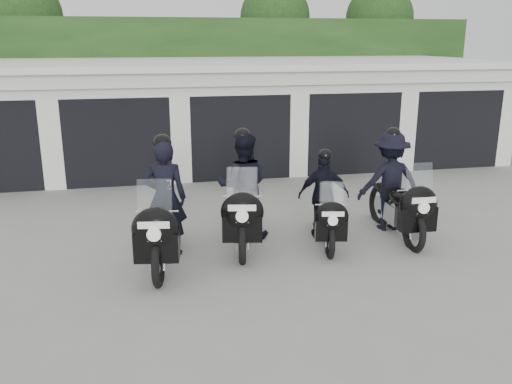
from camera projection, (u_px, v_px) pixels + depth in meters
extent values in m
plane|color=gray|center=(301.00, 258.00, 9.15)|extent=(80.00, 80.00, 0.00)
cube|color=silver|center=(223.00, 112.00, 16.77)|extent=(16.00, 6.00, 2.80)
cube|color=silver|center=(223.00, 63.00, 16.18)|extent=(16.40, 6.80, 0.16)
cube|color=silver|center=(242.00, 78.00, 13.37)|extent=(16.40, 0.12, 0.40)
cube|color=black|center=(241.00, 175.00, 14.28)|extent=(16.00, 0.06, 0.24)
cube|color=silver|center=(52.00, 132.00, 13.15)|extent=(0.50, 0.50, 2.80)
cube|color=black|center=(119.00, 135.00, 14.53)|extent=(2.60, 2.60, 2.20)
cube|color=silver|center=(114.00, 85.00, 13.16)|extent=(2.60, 0.50, 0.60)
cube|color=silver|center=(180.00, 128.00, 13.77)|extent=(0.50, 0.50, 2.80)
cube|color=black|center=(233.00, 131.00, 15.16)|extent=(2.60, 2.60, 2.20)
cube|color=silver|center=(239.00, 83.00, 13.79)|extent=(2.60, 0.50, 0.60)
cube|color=silver|center=(297.00, 124.00, 14.40)|extent=(0.50, 0.50, 2.80)
cube|color=black|center=(338.00, 127.00, 15.78)|extent=(2.60, 2.60, 2.20)
cube|color=silver|center=(354.00, 81.00, 14.41)|extent=(2.60, 0.50, 0.60)
cube|color=silver|center=(404.00, 120.00, 15.02)|extent=(0.50, 0.50, 2.80)
cube|color=black|center=(434.00, 124.00, 16.40)|extent=(2.60, 2.60, 2.20)
cube|color=silver|center=(459.00, 79.00, 15.03)|extent=(2.60, 0.50, 0.60)
cube|color=silver|center=(503.00, 117.00, 15.65)|extent=(0.50, 0.50, 2.80)
cube|color=#193814|center=(207.00, 78.00, 20.33)|extent=(20.00, 2.00, 4.30)
sphere|color=#193814|center=(23.00, 15.00, 19.82)|extent=(2.80, 2.80, 2.80)
cylinder|color=black|center=(32.00, 91.00, 20.57)|extent=(0.24, 0.24, 3.30)
sphere|color=#193814|center=(275.00, 18.00, 21.73)|extent=(2.80, 2.80, 2.80)
cylinder|color=black|center=(274.00, 87.00, 22.48)|extent=(0.24, 0.24, 3.30)
sphere|color=#193814|center=(379.00, 18.00, 22.63)|extent=(2.80, 2.80, 2.80)
cylinder|color=black|center=(375.00, 85.00, 23.38)|extent=(0.24, 0.24, 3.30)
torus|color=black|center=(158.00, 261.00, 8.15)|extent=(0.26, 0.84, 0.83)
torus|color=black|center=(169.00, 225.00, 9.72)|extent=(0.26, 0.84, 0.83)
cube|color=#B3B2B8|center=(164.00, 236.00, 8.94)|extent=(0.39, 0.66, 0.36)
cube|color=black|center=(165.00, 247.00, 8.96)|extent=(0.33, 1.47, 0.07)
ellipsoid|color=black|center=(162.00, 218.00, 8.65)|extent=(0.47, 0.71, 0.33)
cube|color=black|center=(165.00, 207.00, 9.11)|extent=(0.39, 0.66, 0.11)
ellipsoid|color=black|center=(156.00, 230.00, 7.92)|extent=(0.77, 0.48, 0.68)
cube|color=black|center=(157.00, 246.00, 7.99)|extent=(0.69, 0.35, 0.45)
cube|color=#B2BFC6|center=(154.00, 199.00, 7.83)|extent=(0.51, 0.21, 0.58)
cylinder|color=silver|center=(157.00, 212.00, 8.08)|extent=(0.63, 0.13, 0.03)
cube|color=white|center=(153.00, 225.00, 7.69)|extent=(0.45, 0.09, 0.10)
cube|color=white|center=(155.00, 238.00, 7.78)|extent=(0.20, 0.05, 0.11)
imported|color=black|center=(165.00, 198.00, 9.09)|extent=(0.79, 0.59, 2.00)
sphere|color=black|center=(162.00, 143.00, 8.83)|extent=(0.31, 0.31, 0.31)
torus|color=black|center=(242.00, 241.00, 8.98)|extent=(0.28, 0.82, 0.82)
torus|color=black|center=(243.00, 211.00, 10.53)|extent=(0.28, 0.82, 0.82)
cube|color=#B3B2B8|center=(243.00, 220.00, 9.76)|extent=(0.40, 0.66, 0.36)
cube|color=black|center=(243.00, 230.00, 9.79)|extent=(0.37, 1.44, 0.07)
ellipsoid|color=black|center=(243.00, 203.00, 9.47)|extent=(0.48, 0.70, 0.32)
cube|color=black|center=(243.00, 194.00, 9.93)|extent=(0.40, 0.66, 0.11)
ellipsoid|color=black|center=(242.00, 212.00, 8.75)|extent=(0.76, 0.50, 0.67)
cube|color=black|center=(242.00, 227.00, 8.82)|extent=(0.68, 0.37, 0.45)
cube|color=#B2BFC6|center=(242.00, 185.00, 8.66)|extent=(0.51, 0.22, 0.57)
cylinder|color=silver|center=(242.00, 197.00, 8.91)|extent=(0.62, 0.15, 0.03)
cube|color=white|center=(242.00, 208.00, 8.53)|extent=(0.44, 0.10, 0.10)
cube|color=white|center=(242.00, 219.00, 8.62)|extent=(0.20, 0.06, 0.11)
imported|color=black|center=(243.00, 186.00, 9.91)|extent=(1.08, 0.91, 1.96)
sphere|color=black|center=(242.00, 136.00, 9.66)|extent=(0.30, 0.30, 0.30)
torus|color=black|center=(330.00, 240.00, 9.19)|extent=(0.23, 0.67, 0.67)
torus|color=black|center=(320.00, 216.00, 10.46)|extent=(0.23, 0.67, 0.67)
cube|color=#B3B2B8|center=(325.00, 223.00, 9.82)|extent=(0.33, 0.54, 0.29)
cube|color=black|center=(325.00, 231.00, 9.85)|extent=(0.31, 1.18, 0.05)
ellipsoid|color=black|center=(326.00, 210.00, 9.59)|extent=(0.39, 0.57, 0.26)
cube|color=black|center=(324.00, 202.00, 9.96)|extent=(0.33, 0.54, 0.09)
ellipsoid|color=black|center=(331.00, 217.00, 9.00)|extent=(0.62, 0.41, 0.55)
cube|color=black|center=(331.00, 229.00, 9.06)|extent=(0.56, 0.30, 0.37)
cube|color=#B2BFC6|center=(332.00, 196.00, 8.93)|extent=(0.42, 0.18, 0.47)
cylinder|color=silver|center=(330.00, 205.00, 9.13)|extent=(0.51, 0.13, 0.03)
cube|color=white|center=(333.00, 214.00, 8.82)|extent=(0.36, 0.09, 0.08)
cube|color=white|center=(332.00, 223.00, 8.90)|extent=(0.16, 0.05, 0.09)
imported|color=black|center=(324.00, 195.00, 9.95)|extent=(1.03, 0.71, 1.60)
sphere|color=black|center=(325.00, 155.00, 9.74)|extent=(0.25, 0.25, 0.25)
torus|color=black|center=(414.00, 231.00, 9.47)|extent=(0.14, 0.80, 0.79)
torus|color=black|center=(378.00, 205.00, 10.95)|extent=(0.14, 0.80, 0.79)
cube|color=#B3B2B8|center=(395.00, 213.00, 10.21)|extent=(0.30, 0.61, 0.35)
cube|color=black|center=(394.00, 222.00, 10.24)|extent=(0.13, 1.41, 0.07)
ellipsoid|color=black|center=(400.00, 197.00, 9.94)|extent=(0.37, 0.64, 0.31)
cube|color=black|center=(390.00, 189.00, 10.37)|extent=(0.30, 0.61, 0.11)
ellipsoid|color=black|center=(418.00, 205.00, 9.25)|extent=(0.69, 0.38, 0.65)
cube|color=black|center=(417.00, 218.00, 9.32)|extent=(0.64, 0.26, 0.43)
cube|color=#B2BFC6|center=(420.00, 179.00, 9.16)|extent=(0.48, 0.14, 0.55)
cylinder|color=silver|center=(414.00, 190.00, 9.40)|extent=(0.61, 0.05, 0.03)
cube|color=white|center=(424.00, 200.00, 9.04)|extent=(0.44, 0.03, 0.10)
cube|color=white|center=(422.00, 211.00, 9.12)|extent=(0.20, 0.02, 0.11)
imported|color=black|center=(390.00, 181.00, 10.35)|extent=(1.25, 0.67, 1.91)
sphere|color=black|center=(393.00, 135.00, 10.11)|extent=(0.29, 0.29, 0.29)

